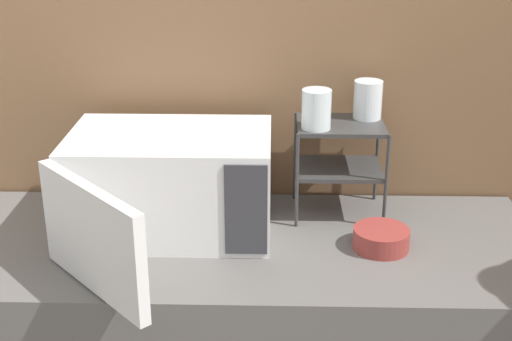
{
  "coord_description": "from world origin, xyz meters",
  "views": [
    {
      "loc": [
        0.22,
        -1.45,
        1.83
      ],
      "look_at": [
        0.17,
        0.36,
        1.1
      ],
      "focal_mm": 50.0,
      "sensor_mm": 36.0,
      "label": 1
    }
  ],
  "objects_px": {
    "microwave": "(167,185)",
    "glass_front_left": "(316,109)",
    "bowl": "(381,239)",
    "glass_back_right": "(368,100)",
    "dish_rack": "(340,149)"
  },
  "relations": [
    {
      "from": "glass_back_right",
      "to": "bowl",
      "type": "bearing_deg",
      "value": -85.73
    },
    {
      "from": "glass_front_left",
      "to": "microwave",
      "type": "bearing_deg",
      "value": -167.97
    },
    {
      "from": "microwave",
      "to": "bowl",
      "type": "relative_size",
      "value": 4.6
    },
    {
      "from": "dish_rack",
      "to": "glass_front_left",
      "type": "xyz_separation_m",
      "value": [
        -0.08,
        -0.05,
        0.14
      ]
    },
    {
      "from": "microwave",
      "to": "glass_back_right",
      "type": "xyz_separation_m",
      "value": [
        0.57,
        0.19,
        0.2
      ]
    },
    {
      "from": "microwave",
      "to": "bowl",
      "type": "bearing_deg",
      "value": -8.71
    },
    {
      "from": "bowl",
      "to": "microwave",
      "type": "bearing_deg",
      "value": 171.29
    },
    {
      "from": "microwave",
      "to": "glass_back_right",
      "type": "height_order",
      "value": "glass_back_right"
    },
    {
      "from": "glass_front_left",
      "to": "glass_back_right",
      "type": "xyz_separation_m",
      "value": [
        0.16,
        0.1,
        0.0
      ]
    },
    {
      "from": "glass_back_right",
      "to": "bowl",
      "type": "xyz_separation_m",
      "value": [
        0.02,
        -0.28,
        -0.31
      ]
    },
    {
      "from": "dish_rack",
      "to": "glass_back_right",
      "type": "bearing_deg",
      "value": 32.54
    },
    {
      "from": "glass_front_left",
      "to": "bowl",
      "type": "distance_m",
      "value": 0.4
    },
    {
      "from": "dish_rack",
      "to": "glass_back_right",
      "type": "relative_size",
      "value": 2.53
    },
    {
      "from": "microwave",
      "to": "glass_front_left",
      "type": "xyz_separation_m",
      "value": [
        0.42,
        0.09,
        0.2
      ]
    },
    {
      "from": "glass_front_left",
      "to": "bowl",
      "type": "height_order",
      "value": "glass_front_left"
    }
  ]
}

